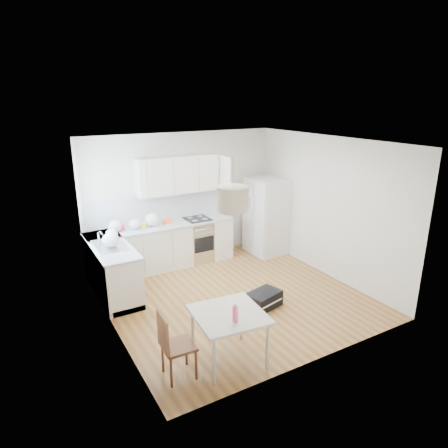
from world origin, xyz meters
The scene contains 29 objects.
floor centered at (0.00, 0.00, 0.00)m, with size 4.20×4.20×0.00m, color brown.
ceiling centered at (0.00, 0.00, 2.70)m, with size 4.20×4.20×0.00m, color white.
wall_back centered at (0.00, 2.10, 1.35)m, with size 4.20×4.20×0.00m, color beige.
wall_left centered at (-2.10, 0.00, 1.35)m, with size 4.20×4.20×0.00m, color beige.
wall_right centered at (2.10, 0.00, 1.35)m, with size 4.20×4.20×0.00m, color beige.
window_glassblock centered at (-2.09, 1.15, 1.75)m, with size 0.02×1.00×1.00m, color #BFE0F9.
cabinets_back centered at (-0.60, 1.80, 0.44)m, with size 3.00×0.60×0.88m, color white.
cabinets_left centered at (-1.80, 1.20, 0.44)m, with size 0.60×1.80×0.88m, color white.
counter_back centered at (-0.60, 1.80, 0.90)m, with size 3.02×0.64×0.04m, color #ADAFB2.
counter_left centered at (-1.80, 1.20, 0.90)m, with size 0.64×1.82×0.04m, color #ADAFB2.
backsplash_back centered at (-0.60, 2.09, 1.21)m, with size 3.00×0.01×0.58m, color white.
backsplash_left centered at (-2.09, 1.20, 1.21)m, with size 0.01×1.80×0.58m, color white.
upper_cabinets centered at (-0.15, 1.94, 1.88)m, with size 1.70×0.32×0.75m, color white.
range_oven centered at (0.20, 1.80, 0.44)m, with size 0.50×0.61×0.88m, color silver, non-canonical shape.
sink centered at (-1.80, 1.15, 0.92)m, with size 0.50×0.80×0.16m, color silver, non-canonical shape.
refrigerator centered at (1.75, 1.47, 0.84)m, with size 0.81×0.84×1.69m, color white, non-canonical shape.
dining_table centered at (-0.97, -1.51, 0.63)m, with size 0.97×0.97×0.70m.
dining_chair centered at (-1.68, -1.48, 0.45)m, with size 0.38×0.38×0.90m, color #4C2817, non-canonical shape.
drink_bottle centered at (-1.00, -1.71, 0.83)m, with size 0.07×0.07×0.25m, color #F4436F.
gym_bag centered at (0.26, -0.57, 0.13)m, with size 0.57×0.37×0.26m, color black.
pendant_lamp centered at (-0.84, -1.37, 2.18)m, with size 0.40×0.40×0.31m, color beige.
grocery_bag_a centered at (-1.53, 1.81, 1.04)m, with size 0.26×0.22×0.24m, color white.
grocery_bag_b centered at (-1.15, 1.79, 1.03)m, with size 0.24×0.20×0.21m, color white.
grocery_bag_c centered at (-0.78, 1.82, 1.05)m, with size 0.29×0.25×0.26m, color white.
grocery_bag_d centered at (-1.69, 1.45, 1.02)m, with size 0.22×0.19×0.20m, color white.
grocery_bag_e centered at (-1.81, 1.06, 1.05)m, with size 0.29×0.24×0.26m, color white.
snack_orange centered at (-0.45, 1.82, 0.97)m, with size 0.15×0.09×0.10m, color #DA4613.
snack_yellow centered at (-0.99, 1.82, 0.97)m, with size 0.15×0.09×0.10m, color gold.
snack_red centered at (-1.43, 1.86, 0.97)m, with size 0.16×0.10×0.11m, color red.
Camera 1 is at (-3.30, -5.44, 3.38)m, focal length 32.00 mm.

